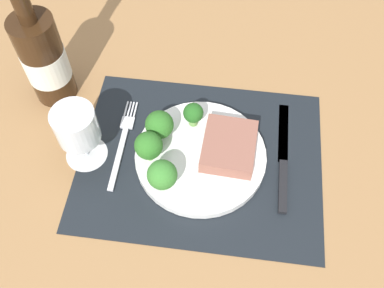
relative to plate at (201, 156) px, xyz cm
name	(u,v)px	position (x,y,z in cm)	size (l,w,h in cm)	color
ground_plane	(200,163)	(0.00, 0.00, -2.60)	(140.00, 110.00, 3.00)	#996D42
placemat	(200,159)	(0.00, 0.00, -0.95)	(43.06, 33.93, 0.30)	black
plate	(201,156)	(0.00, 0.00, 0.00)	(23.21, 23.21, 1.60)	white
steak	(229,146)	(4.81, 1.32, 2.20)	(9.01, 10.69, 2.80)	#8C5647
broccoli_back_left	(149,146)	(-8.62, -1.90, 4.68)	(4.84, 4.84, 6.37)	#6B994C
broccoli_center	(193,114)	(-2.13, 6.37, 3.76)	(3.66, 3.66, 4.99)	#6B994C
broccoli_front_edge	(162,175)	(-5.44, -7.10, 4.69)	(4.98, 4.98, 6.47)	#5B8942
broccoli_near_steak	(159,125)	(-7.62, 2.84, 4.24)	(5.05, 5.05, 6.02)	#6B994C
fork	(122,142)	(-14.53, 1.42, -0.55)	(2.40, 19.20, 0.50)	silver
knife	(283,164)	(14.66, 0.53, -0.50)	(1.80, 23.00, 0.80)	black
wine_bottle	(44,58)	(-30.00, 11.80, 8.54)	(8.06, 8.06, 28.71)	#331E0F
wine_glass	(77,129)	(-20.46, -1.64, 7.06)	(7.49, 7.49, 12.24)	silver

